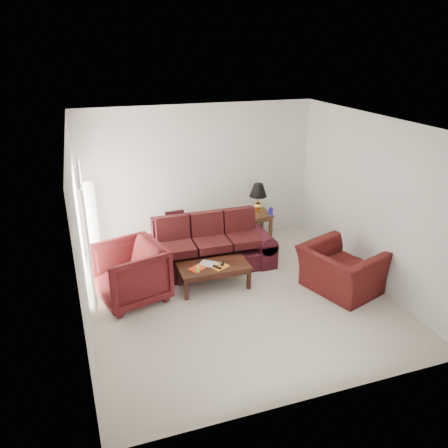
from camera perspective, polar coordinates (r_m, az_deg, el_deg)
name	(u,v)px	position (r m, az deg, el deg)	size (l,w,h in m)	color
floor	(239,297)	(7.74, 2.02, -9.51)	(5.00, 5.00, 0.00)	beige
blinds	(85,230)	(8.02, -17.69, -0.73)	(0.10, 2.00, 2.16)	silver
sofa	(210,244)	(8.47, -1.82, -2.64)	(2.46, 1.06, 1.01)	black
throw_pillow	(175,220)	(9.05, -6.38, 0.54)	(0.38, 0.11, 0.38)	black
end_table	(256,226)	(9.76, 4.19, -0.31)	(0.60, 0.60, 0.65)	#512B1C
table_lamp	(258,198)	(9.61, 4.47, 3.44)	(0.38, 0.38, 0.64)	#E9B148
clock	(251,213)	(9.43, 3.49, 1.50)	(0.15, 0.05, 0.15)	silver
blue_canister	(271,211)	(9.54, 6.12, 1.67)	(0.09, 0.09, 0.15)	#17179A
picture_frame	(247,207)	(9.75, 3.02, 2.28)	(0.14, 0.02, 0.17)	silver
floor_lamp	(92,224)	(8.87, -16.86, 0.02)	(0.28, 0.28, 1.71)	white
armchair_left	(130,273)	(7.60, -12.18, -6.29)	(1.07, 1.11, 1.01)	#451012
armchair_right	(340,270)	(8.00, 14.94, -5.80)	(1.26, 1.10, 0.82)	#3F0F0E
coffee_table	(214,276)	(7.92, -1.35, -6.81)	(1.26, 0.63, 0.44)	black
magazine_red	(197,268)	(7.71, -3.50, -5.82)	(0.27, 0.20, 0.02)	red
magazine_white	(209,264)	(7.85, -2.04, -5.21)	(0.30, 0.22, 0.02)	beige
magazine_orange	(220,267)	(7.75, -0.54, -5.58)	(0.28, 0.21, 0.02)	orange
remote_a	(217,267)	(7.70, -0.92, -5.64)	(0.05, 0.18, 0.02)	black
remote_b	(223,263)	(7.83, -0.14, -5.12)	(0.05, 0.19, 0.02)	black
yellow_glass	(198,269)	(7.59, -3.46, -5.89)	(0.06, 0.06, 0.11)	yellow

